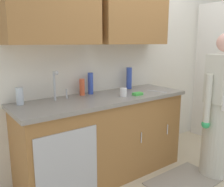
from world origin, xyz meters
TOP-DOWN VIEW (x-y plane):
  - ground_plane at (0.00, 0.00)m, footprint 9.00×9.00m
  - kitchen_wall_with_uppers at (-0.14, 0.99)m, footprint 4.80×0.44m
  - counter_cabinet at (-0.55, 0.70)m, footprint 1.90×0.62m
  - countertop at (-0.55, 0.70)m, footprint 1.96×0.66m
  - sink at (-1.01, 0.71)m, footprint 0.50×0.36m
  - person_at_sink at (0.52, -0.05)m, footprint 0.55×0.34m
  - floor_mat at (0.07, 0.05)m, footprint 0.80×0.50m
  - bottle_dish_liquid at (-0.02, 0.90)m, footprint 0.07×0.07m
  - bottle_soap at (-0.59, 0.91)m, footprint 0.06×0.06m
  - bottle_water_tall at (-1.39, 0.88)m, footprint 0.07×0.07m
  - bottle_water_short at (-0.70, 0.90)m, footprint 0.06×0.06m
  - cup_by_sink at (-0.37, 0.59)m, footprint 0.08×0.08m
  - knife_on_counter at (0.13, 0.55)m, footprint 0.10×0.24m
  - sponge at (-0.20, 0.53)m, footprint 0.11×0.07m

SIDE VIEW (x-z plane):
  - ground_plane at x=0.00m, z-range 0.00..0.00m
  - floor_mat at x=0.07m, z-range 0.00..0.01m
  - counter_cabinet at x=-0.55m, z-range 0.00..0.90m
  - person_at_sink at x=0.52m, z-range -0.12..1.50m
  - countertop at x=-0.55m, z-range 0.90..0.94m
  - sink at x=-1.01m, z-range 0.75..1.10m
  - knife_on_counter at x=0.13m, z-range 0.94..0.95m
  - sponge at x=-0.20m, z-range 0.94..0.97m
  - cup_by_sink at x=-0.37m, z-range 0.94..1.03m
  - bottle_water_tall at x=-1.39m, z-range 0.94..1.11m
  - bottle_water_short at x=-0.70m, z-range 0.94..1.12m
  - bottle_soap at x=-0.59m, z-range 0.94..1.18m
  - bottle_dish_liquid at x=-0.02m, z-range 0.94..1.21m
  - kitchen_wall_with_uppers at x=-0.14m, z-range 0.13..2.83m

